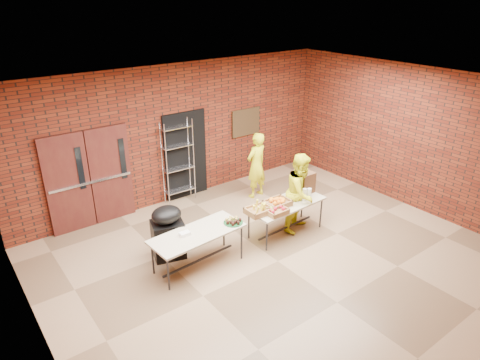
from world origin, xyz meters
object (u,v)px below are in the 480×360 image
object	(u,v)px
table_left	(198,235)
volunteer_man	(301,192)
wire_rack	(178,162)
table_right	(286,206)
coffee_dispenser	(305,182)
covered_grill	(168,232)
volunteer_woman	(256,165)

from	to	relation	value
table_left	volunteer_man	bearing A→B (deg)	-6.41
table_left	wire_rack	bearing A→B (deg)	63.26
table_right	volunteer_man	size ratio (longest dim) A/B	1.02
table_right	coffee_dispenser	size ratio (longest dim) A/B	3.81
wire_rack	covered_grill	world-z (taller)	wire_rack
table_left	table_right	size ratio (longest dim) A/B	1.03
table_right	coffee_dispenser	xyz separation A→B (m)	(0.67, 0.16, 0.28)
wire_rack	coffee_dispenser	xyz separation A→B (m)	(1.66, -2.47, -0.08)
table_left	covered_grill	world-z (taller)	covered_grill
table_left	volunteer_woman	size ratio (longest dim) A/B	1.10
table_left	table_right	distance (m)	2.07
wire_rack	table_left	size ratio (longest dim) A/B	1.13
wire_rack	volunteer_woman	size ratio (longest dim) A/B	1.23
table_right	covered_grill	size ratio (longest dim) A/B	1.64
coffee_dispenser	volunteer_man	xyz separation A→B (m)	(-0.29, -0.18, -0.08)
table_right	volunteer_man	bearing A→B (deg)	-6.43
covered_grill	table_left	bearing A→B (deg)	-50.45
covered_grill	coffee_dispenser	bearing A→B (deg)	5.38
table_left	volunteer_man	xyz separation A→B (m)	(2.44, -0.11, 0.19)
table_left	covered_grill	distance (m)	0.69
table_right	volunteer_man	distance (m)	0.43
coffee_dispenser	covered_grill	world-z (taller)	coffee_dispenser
wire_rack	volunteer_woman	xyz separation A→B (m)	(1.61, -0.89, -0.19)
wire_rack	coffee_dispenser	size ratio (longest dim) A/B	4.43
volunteer_man	covered_grill	bearing A→B (deg)	144.35
table_left	volunteer_woman	distance (m)	3.16
covered_grill	volunteer_man	bearing A→B (deg)	0.63
wire_rack	coffee_dispenser	distance (m)	2.98
volunteer_woman	table_right	bearing A→B (deg)	61.34
coffee_dispenser	wire_rack	bearing A→B (deg)	123.86
table_left	table_right	xyz separation A→B (m)	(2.07, -0.08, -0.02)
table_right	volunteer_man	xyz separation A→B (m)	(0.37, -0.03, 0.20)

